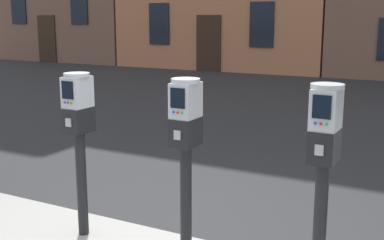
{
  "coord_description": "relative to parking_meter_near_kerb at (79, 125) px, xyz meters",
  "views": [
    {
      "loc": [
        2.11,
        -3.41,
        2.04
      ],
      "look_at": [
        0.34,
        -0.09,
        1.26
      ],
      "focal_mm": 46.87,
      "sensor_mm": 36.0,
      "label": 1
    }
  ],
  "objects": [
    {
      "name": "parking_meter_near_kerb",
      "position": [
        0.0,
        0.0,
        0.0
      ],
      "size": [
        0.22,
        0.25,
        1.44
      ],
      "rotation": [
        0.0,
        0.0,
        -1.59
      ],
      "color": "black",
      "rests_on": "sidewalk_slab"
    },
    {
      "name": "parking_meter_twin_adjacent",
      "position": [
        1.04,
        0.0,
        0.01
      ],
      "size": [
        0.22,
        0.25,
        1.45
      ],
      "rotation": [
        0.0,
        0.0,
        -1.59
      ],
      "color": "black",
      "rests_on": "sidewalk_slab"
    },
    {
      "name": "parking_meter_end_of_row",
      "position": [
        2.08,
        0.0,
        0.03
      ],
      "size": [
        0.22,
        0.25,
        1.47
      ],
      "rotation": [
        0.0,
        0.0,
        -1.59
      ],
      "color": "black",
      "rests_on": "sidewalk_slab"
    }
  ]
}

